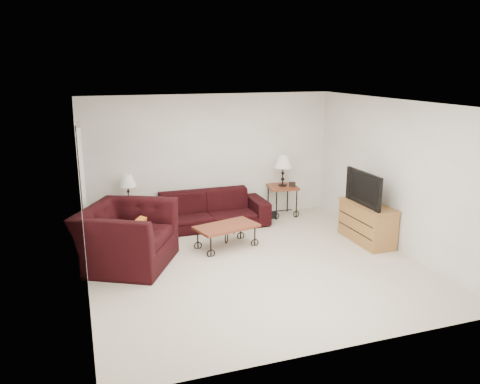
# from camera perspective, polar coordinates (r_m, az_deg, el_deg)

# --- Properties ---
(ground) EXTENTS (5.00, 5.00, 0.00)m
(ground) POSITION_cam_1_polar(r_m,az_deg,el_deg) (7.68, 1.71, -8.51)
(ground) COLOR beige
(ground) RESTS_ON ground
(wall_back) EXTENTS (5.00, 0.02, 2.50)m
(wall_back) POSITION_cam_1_polar(r_m,az_deg,el_deg) (9.60, -3.49, 4.03)
(wall_back) COLOR white
(wall_back) RESTS_ON ground
(wall_front) EXTENTS (5.00, 0.02, 2.50)m
(wall_front) POSITION_cam_1_polar(r_m,az_deg,el_deg) (5.12, 11.74, -5.93)
(wall_front) COLOR white
(wall_front) RESTS_ON ground
(wall_left) EXTENTS (0.02, 5.00, 2.50)m
(wall_left) POSITION_cam_1_polar(r_m,az_deg,el_deg) (6.83, -18.25, -1.11)
(wall_left) COLOR white
(wall_left) RESTS_ON ground
(wall_right) EXTENTS (0.02, 5.00, 2.50)m
(wall_right) POSITION_cam_1_polar(r_m,az_deg,el_deg) (8.46, 17.84, 1.89)
(wall_right) COLOR white
(wall_right) RESTS_ON ground
(ceiling) EXTENTS (5.00, 5.00, 0.00)m
(ceiling) POSITION_cam_1_polar(r_m,az_deg,el_deg) (7.07, 1.87, 10.45)
(ceiling) COLOR white
(ceiling) RESTS_ON wall_back
(doorway) EXTENTS (0.08, 0.94, 2.04)m
(doorway) POSITION_cam_1_polar(r_m,az_deg,el_deg) (8.49, -18.15, 0.30)
(doorway) COLOR black
(doorway) RESTS_ON ground
(sofa) EXTENTS (2.30, 0.90, 0.67)m
(sofa) POSITION_cam_1_polar(r_m,az_deg,el_deg) (9.31, -3.80, -2.10)
(sofa) COLOR black
(sofa) RESTS_ON ground
(side_table_left) EXTENTS (0.55, 0.55, 0.55)m
(side_table_left) POSITION_cam_1_polar(r_m,az_deg,el_deg) (9.25, -12.87, -2.96)
(side_table_left) COLOR brown
(side_table_left) RESTS_ON ground
(side_table_right) EXTENTS (0.68, 0.68, 0.64)m
(side_table_right) POSITION_cam_1_polar(r_m,az_deg,el_deg) (10.01, 5.00, -1.03)
(side_table_right) COLOR brown
(side_table_right) RESTS_ON ground
(lamp_left) EXTENTS (0.34, 0.34, 0.55)m
(lamp_left) POSITION_cam_1_polar(r_m,az_deg,el_deg) (9.11, -13.07, 0.33)
(lamp_left) COLOR black
(lamp_left) RESTS_ON side_table_left
(lamp_right) EXTENTS (0.42, 0.42, 0.64)m
(lamp_right) POSITION_cam_1_polar(r_m,az_deg,el_deg) (9.85, 5.08, 2.54)
(lamp_right) COLOR black
(lamp_right) RESTS_ON side_table_right
(photo_frame_left) EXTENTS (0.11, 0.04, 0.09)m
(photo_frame_left) POSITION_cam_1_polar(r_m,az_deg,el_deg) (9.01, -13.83, -1.38)
(photo_frame_left) COLOR black
(photo_frame_left) RESTS_ON side_table_left
(photo_frame_right) EXTENTS (0.12, 0.06, 0.11)m
(photo_frame_right) POSITION_cam_1_polar(r_m,az_deg,el_deg) (9.84, 6.20, 0.91)
(photo_frame_right) COLOR black
(photo_frame_right) RESTS_ON side_table_right
(coffee_table) EXTENTS (1.16, 0.82, 0.39)m
(coffee_table) POSITION_cam_1_polar(r_m,az_deg,el_deg) (8.29, -1.60, -5.25)
(coffee_table) COLOR brown
(coffee_table) RESTS_ON ground
(armchair) EXTENTS (1.79, 1.86, 0.93)m
(armchair) POSITION_cam_1_polar(r_m,az_deg,el_deg) (7.69, -13.21, -5.13)
(armchair) COLOR black
(armchair) RESTS_ON ground
(throw_pillow) EXTENTS (0.30, 0.42, 0.42)m
(throw_pillow) POSITION_cam_1_polar(r_m,az_deg,el_deg) (7.64, -12.08, -4.77)
(throw_pillow) COLOR orange
(throw_pillow) RESTS_ON armchair
(tv_stand) EXTENTS (0.48, 1.14, 0.68)m
(tv_stand) POSITION_cam_1_polar(r_m,az_deg,el_deg) (8.79, 14.76, -3.56)
(tv_stand) COLOR #A66C3D
(tv_stand) RESTS_ON ground
(television) EXTENTS (0.13, 1.02, 0.59)m
(television) POSITION_cam_1_polar(r_m,az_deg,el_deg) (8.61, 14.92, 0.45)
(television) COLOR black
(television) RESTS_ON tv_stand
(backpack) EXTENTS (0.43, 0.38, 0.46)m
(backpack) POSITION_cam_1_polar(r_m,az_deg,el_deg) (9.57, 3.25, -2.31)
(backpack) COLOR black
(backpack) RESTS_ON ground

